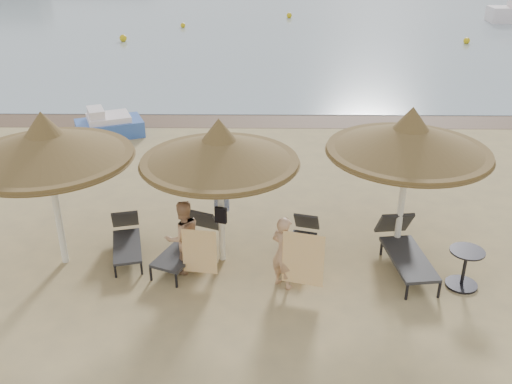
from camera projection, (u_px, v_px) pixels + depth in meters
ground at (220, 271)px, 11.55m from camera, size 160.00×160.00×0.00m
wet_sand_strip at (238, 120)px, 20.00m from camera, size 200.00×1.60×0.01m
palapa_left at (46, 145)px, 10.73m from camera, size 3.29×3.29×3.26m
palapa_center at (219, 150)px, 10.88m from camera, size 3.11×3.11×3.09m
palapa_right at (409, 139)px, 11.08m from camera, size 3.25×3.25×3.23m
lounger_far_left at (126, 238)px, 12.05m from camera, size 0.94×1.78×0.76m
lounger_near_left at (189, 241)px, 11.84m from camera, size 1.34×2.02×0.86m
lounger_near_right at (301, 239)px, 12.05m from camera, size 0.93×1.67×0.71m
lounger_far_right at (404, 248)px, 11.55m from camera, size 0.93×2.15×0.93m
side_table at (464, 269)px, 10.94m from camera, size 0.66×0.66×0.79m
person_left at (183, 232)px, 11.18m from camera, size 0.98×0.87×1.80m
person_right at (284, 247)px, 10.72m from camera, size 0.95×0.92×1.74m
towel_left at (199, 252)px, 10.96m from camera, size 0.68×0.12×0.96m
towel_right at (303, 259)px, 10.54m from camera, size 0.76×0.23×1.10m
bag_patterned at (222, 202)px, 11.57m from camera, size 0.31×0.13×0.38m
bag_dark at (221, 215)px, 11.32m from camera, size 0.25×0.15×0.33m
pedal_boat at (108, 125)px, 18.47m from camera, size 2.38×1.92×0.96m
buoy_left at (123, 38)px, 32.34m from camera, size 0.41×0.41×0.41m
buoy_mid at (289, 15)px, 39.82m from camera, size 0.37×0.37×0.37m
buoy_right at (467, 41)px, 31.82m from camera, size 0.36×0.36×0.36m
buoy_extra at (183, 25)px, 36.35m from camera, size 0.32×0.32×0.32m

